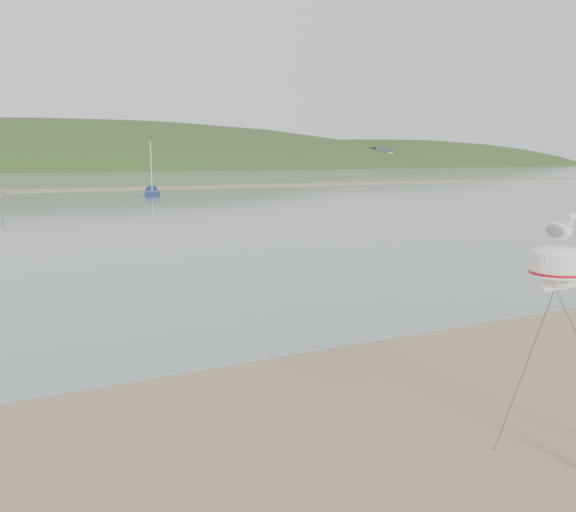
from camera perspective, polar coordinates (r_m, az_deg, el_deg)
name	(u,v)px	position (r m, az deg, el deg)	size (l,w,h in m)	color
hill_ridge	(32,223)	(243.05, -22.82, 2.91)	(620.00, 180.00, 80.00)	#253917
sailboat_blue_far	(152,193)	(64.22, -12.62, 5.82)	(2.80, 6.00, 5.84)	#152349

